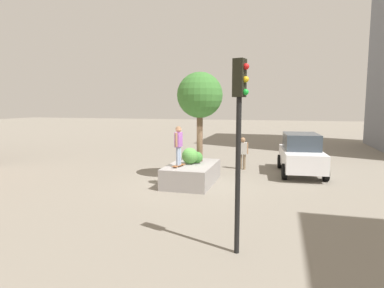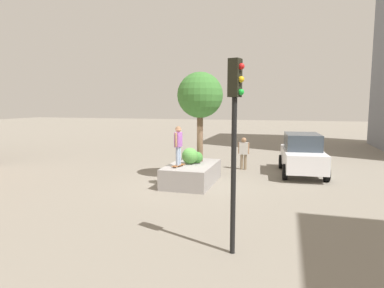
# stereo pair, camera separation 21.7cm
# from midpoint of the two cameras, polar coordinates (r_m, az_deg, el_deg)

# --- Properties ---
(ground_plane) EXTENTS (120.00, 120.00, 0.00)m
(ground_plane) POSITION_cam_midpoint_polar(r_m,az_deg,el_deg) (14.75, -1.01, -6.93)
(ground_plane) COLOR gray
(planter_ledge) EXTENTS (3.39, 1.95, 0.87)m
(planter_ledge) POSITION_cam_midpoint_polar(r_m,az_deg,el_deg) (14.84, -0.42, -5.12)
(planter_ledge) COLOR gray
(planter_ledge) RESTS_ON ground
(plaza_tree) EXTENTS (2.09, 2.09, 4.11)m
(plaza_tree) POSITION_cam_midpoint_polar(r_m,az_deg,el_deg) (15.28, 0.95, 8.29)
(plaza_tree) COLOR brown
(plaza_tree) RESTS_ON planter_ledge
(boxwood_shrub) EXTENTS (0.72, 0.72, 0.72)m
(boxwood_shrub) POSITION_cam_midpoint_polar(r_m,az_deg,el_deg) (14.73, -0.78, -2.07)
(boxwood_shrub) COLOR #4C8C3D
(boxwood_shrub) RESTS_ON planter_ledge
(hedge_clump) EXTENTS (0.52, 0.52, 0.52)m
(hedge_clump) POSITION_cam_midpoint_polar(r_m,az_deg,el_deg) (14.94, 0.44, -2.33)
(hedge_clump) COLOR #3D7A33
(hedge_clump) RESTS_ON planter_ledge
(skateboard) EXTENTS (0.83, 0.41, 0.07)m
(skateboard) POSITION_cam_midpoint_polar(r_m,az_deg,el_deg) (14.13, -2.75, -3.71)
(skateboard) COLOR brown
(skateboard) RESTS_ON planter_ledge
(skateboarder) EXTENTS (0.56, 0.26, 1.66)m
(skateboarder) POSITION_cam_midpoint_polar(r_m,az_deg,el_deg) (13.99, -2.78, 0.21)
(skateboarder) COLOR #8C9EB7
(skateboarder) RESTS_ON skateboard
(police_car) EXTENTS (4.53, 2.35, 2.04)m
(police_car) POSITION_cam_midpoint_polar(r_m,az_deg,el_deg) (17.58, 17.92, -1.58)
(police_car) COLOR white
(police_car) RESTS_ON ground
(traffic_light_corner) EXTENTS (0.33, 0.37, 4.53)m
(traffic_light_corner) POSITION_cam_midpoint_polar(r_m,az_deg,el_deg) (7.61, 7.31, 3.54)
(traffic_light_corner) COLOR black
(traffic_light_corner) RESTS_ON ground
(bystander_watching) EXTENTS (0.27, 0.59, 1.74)m
(bystander_watching) POSITION_cam_midpoint_polar(r_m,az_deg,el_deg) (18.06, 8.38, -1.19)
(bystander_watching) COLOR #847056
(bystander_watching) RESTS_ON ground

